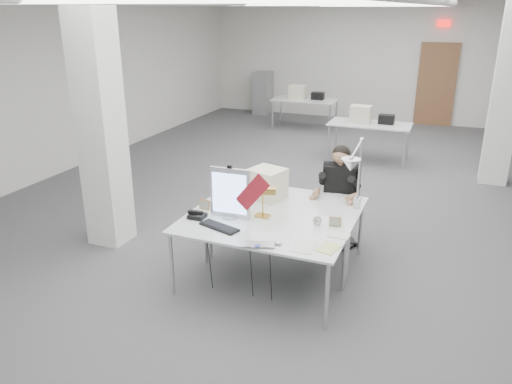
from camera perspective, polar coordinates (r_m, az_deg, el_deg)
room_shell at (r=7.34m, az=8.34°, el=10.52°), size 10.04×14.04×3.24m
desk_main at (r=5.20m, az=0.35°, el=-4.37°), size 1.80×0.90×0.02m
desk_second at (r=5.98m, az=3.51°, el=-1.02°), size 1.80×0.90×0.02m
bg_desk_a at (r=10.25m, az=12.89°, el=7.57°), size 1.60×0.80×0.02m
bg_desk_b at (r=12.79m, az=5.61°, el=10.44°), size 1.60×0.80×0.02m
filing_cabinet at (r=14.71m, az=0.77°, el=11.26°), size 0.45×0.55×1.20m
office_chair at (r=6.45m, az=9.46°, el=-1.15°), size 0.67×0.67×1.17m
seated_person at (r=6.30m, az=9.53°, el=1.35°), size 0.59×0.68×0.91m
monitor at (r=5.40m, az=-2.98°, el=-0.10°), size 0.45×0.06×0.56m
pennant at (r=5.24m, az=-0.41°, el=-0.05°), size 0.41×0.04×0.44m
keyboard at (r=5.23m, az=-4.22°, el=-4.00°), size 0.48×0.28×0.02m
laptop at (r=4.79m, az=0.15°, el=-6.32°), size 0.37×0.30×0.03m
mouse at (r=4.87m, az=2.49°, el=-5.81°), size 0.11×0.08×0.04m
bankers_lamp at (r=5.44m, az=0.78°, el=-1.10°), size 0.33×0.21×0.35m
desk_phone at (r=5.50m, az=-6.73°, el=-2.74°), size 0.18×0.16×0.04m
picture_frame_left at (r=5.71m, az=-5.88°, el=-1.43°), size 0.15×0.06×0.11m
picture_frame_right at (r=5.31m, az=9.04°, el=-3.37°), size 0.13×0.05×0.10m
desk_clock at (r=5.32m, az=7.03°, el=-3.22°), size 0.10×0.06×0.09m
paper_stack_a at (r=4.85m, az=5.50°, el=-6.22°), size 0.21×0.30×0.01m
paper_stack_b at (r=4.85m, az=8.28°, el=-6.35°), size 0.23×0.28×0.01m
paper_stack_c at (r=5.12m, az=9.44°, el=-4.93°), size 0.22×0.16×0.01m
beige_monitor at (r=5.97m, az=1.27°, el=0.96°), size 0.47×0.46×0.36m
architect_lamp at (r=5.48m, az=11.25°, el=1.62°), size 0.43×0.72×0.88m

